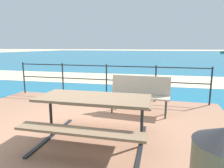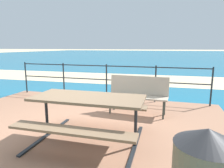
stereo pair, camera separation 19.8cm
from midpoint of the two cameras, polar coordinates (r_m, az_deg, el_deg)
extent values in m
plane|color=beige|center=(4.11, -12.53, -13.17)|extent=(240.00, 240.00, 0.00)
cube|color=#996B51|center=(4.10, -12.55, -12.78)|extent=(6.40, 5.20, 0.06)
cube|color=#196B8E|center=(43.40, 12.14, 8.23)|extent=(90.00, 90.00, 0.01)
cube|color=beige|center=(10.32, 4.40, 1.48)|extent=(54.08, 5.08, 0.01)
cube|color=#7A6047|center=(3.28, -7.04, -4.00)|extent=(1.85, 0.83, 0.04)
cube|color=#7A6047|center=(2.83, -11.47, -13.12)|extent=(1.84, 0.29, 0.04)
cube|color=#7A6047|center=(3.95, -3.73, -6.01)|extent=(1.84, 0.29, 0.04)
cylinder|color=#1E2328|center=(3.74, -18.58, -8.73)|extent=(0.05, 0.05, 0.76)
cube|color=#1E2328|center=(3.87, -18.25, -13.82)|extent=(0.09, 1.54, 0.03)
cylinder|color=#1E2328|center=(3.23, 6.79, -11.34)|extent=(0.05, 0.05, 0.76)
cube|color=#1E2328|center=(3.38, 6.65, -17.06)|extent=(0.09, 1.54, 0.03)
cube|color=tan|center=(4.73, 6.56, -3.54)|extent=(1.43, 0.47, 0.04)
cube|color=tan|center=(4.85, 7.02, -0.28)|extent=(1.41, 0.15, 0.44)
cylinder|color=#2D3833|center=(4.80, -1.23, -5.93)|extent=(0.04, 0.04, 0.43)
cylinder|color=#2D3833|center=(5.07, -0.15, -5.00)|extent=(0.04, 0.04, 0.43)
cylinder|color=#2D3833|center=(4.57, 13.92, -7.08)|extent=(0.04, 0.04, 0.43)
cylinder|color=#2D3833|center=(4.86, 14.15, -6.04)|extent=(0.04, 0.04, 0.43)
cylinder|color=#1E2328|center=(7.51, -24.64, 1.62)|extent=(0.04, 0.04, 1.06)
cylinder|color=#1E2328|center=(6.68, -14.73, 1.24)|extent=(0.04, 0.04, 1.06)
cylinder|color=#1E2328|center=(6.11, -2.53, 0.72)|extent=(0.04, 0.04, 1.06)
cylinder|color=#1E2328|center=(5.86, 11.41, 0.09)|extent=(0.04, 0.04, 1.06)
cylinder|color=#1E2328|center=(5.97, 25.67, -0.55)|extent=(0.04, 0.04, 1.06)
cylinder|color=#1E2328|center=(6.04, -2.57, 5.19)|extent=(5.90, 0.03, 0.03)
cylinder|color=#1E2328|center=(6.10, -2.54, 1.21)|extent=(5.90, 0.03, 0.03)
camera|label=1|loc=(0.10, -90.93, -0.18)|focal=31.87mm
camera|label=2|loc=(0.10, 89.07, 0.18)|focal=31.87mm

